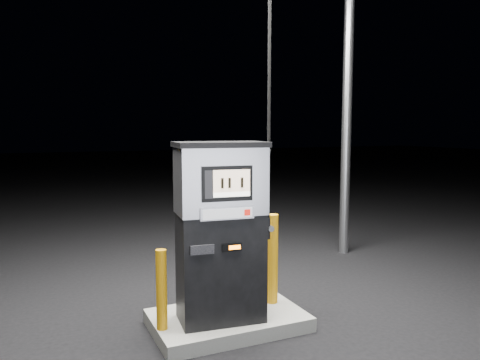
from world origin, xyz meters
name	(u,v)px	position (x,y,z in m)	size (l,w,h in m)	color
ground	(228,327)	(0.00, 0.00, 0.00)	(80.00, 80.00, 0.00)	black
pump_island	(228,320)	(0.00, 0.00, 0.07)	(1.60, 1.00, 0.15)	slate
fuel_dispenser	(221,230)	(-0.12, -0.10, 1.10)	(1.04, 0.64, 3.82)	black
bollard_left	(162,290)	(-0.74, -0.09, 0.55)	(0.11, 0.11, 0.80)	orange
bollard_right	(272,259)	(0.59, 0.10, 0.66)	(0.14, 0.14, 1.02)	orange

